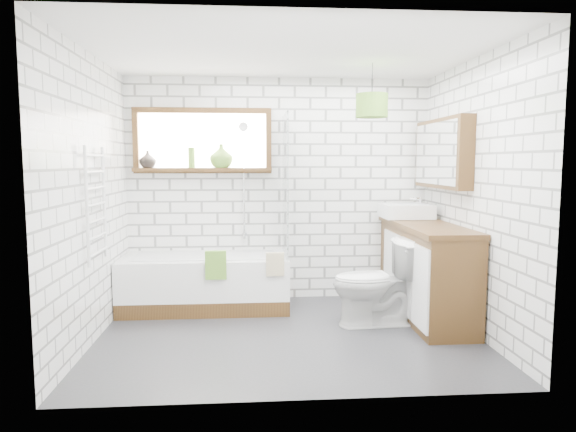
{
  "coord_description": "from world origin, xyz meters",
  "views": [
    {
      "loc": [
        -0.34,
        -4.52,
        1.56
      ],
      "look_at": [
        0.02,
        0.25,
        1.06
      ],
      "focal_mm": 32.0,
      "sensor_mm": 36.0,
      "label": 1
    }
  ],
  "objects": [
    {
      "name": "floor",
      "position": [
        0.0,
        0.0,
        -0.01
      ],
      "size": [
        3.4,
        2.6,
        0.01
      ],
      "primitive_type": "cube",
      "color": "#27272B",
      "rests_on": "ground"
    },
    {
      "name": "ceiling",
      "position": [
        0.0,
        0.0,
        2.5
      ],
      "size": [
        3.4,
        2.6,
        0.01
      ],
      "primitive_type": "cube",
      "color": "white",
      "rests_on": "ground"
    },
    {
      "name": "wall_back",
      "position": [
        0.0,
        1.3,
        1.25
      ],
      "size": [
        3.4,
        0.01,
        2.5
      ],
      "primitive_type": "cube",
      "color": "white",
      "rests_on": "ground"
    },
    {
      "name": "wall_front",
      "position": [
        0.0,
        -1.3,
        1.25
      ],
      "size": [
        3.4,
        0.01,
        2.5
      ],
      "primitive_type": "cube",
      "color": "white",
      "rests_on": "ground"
    },
    {
      "name": "wall_left",
      "position": [
        -1.7,
        0.0,
        1.25
      ],
      "size": [
        0.01,
        2.6,
        2.5
      ],
      "primitive_type": "cube",
      "color": "white",
      "rests_on": "ground"
    },
    {
      "name": "wall_right",
      "position": [
        1.7,
        0.0,
        1.25
      ],
      "size": [
        0.01,
        2.6,
        2.5
      ],
      "primitive_type": "cube",
      "color": "white",
      "rests_on": "ground"
    },
    {
      "name": "window",
      "position": [
        -0.85,
        1.26,
        1.8
      ],
      "size": [
        1.52,
        0.16,
        0.68
      ],
      "primitive_type": "cube",
      "color": "#39230F",
      "rests_on": "wall_back"
    },
    {
      "name": "towel_radiator",
      "position": [
        -1.66,
        0.0,
        1.2
      ],
      "size": [
        0.06,
        0.52,
        1.0
      ],
      "primitive_type": "cube",
      "color": "white",
      "rests_on": "wall_left"
    },
    {
      "name": "mirror_cabinet",
      "position": [
        1.62,
        0.6,
        1.65
      ],
      "size": [
        0.16,
        1.2,
        0.7
      ],
      "primitive_type": "cube",
      "color": "#39230F",
      "rests_on": "wall_right"
    },
    {
      "name": "shower_riser",
      "position": [
        -0.4,
        1.26,
        1.35
      ],
      "size": [
        0.02,
        0.02,
        1.3
      ],
      "primitive_type": "cylinder",
      "color": "silver",
      "rests_on": "wall_back"
    },
    {
      "name": "bathtub",
      "position": [
        -0.81,
        0.91,
        0.28
      ],
      "size": [
        1.75,
        0.77,
        0.57
      ],
      "primitive_type": "cube",
      "color": "white",
      "rests_on": "floor"
    },
    {
      "name": "shower_screen",
      "position": [
        0.04,
        0.91,
        1.32
      ],
      "size": [
        0.02,
        0.72,
        1.5
      ],
      "primitive_type": "cube",
      "color": "white",
      "rests_on": "bathtub"
    },
    {
      "name": "towel_green",
      "position": [
        -0.68,
        0.53,
        0.55
      ],
      "size": [
        0.21,
        0.06,
        0.28
      ],
      "primitive_type": "cube",
      "color": "#598F2B",
      "rests_on": "bathtub"
    },
    {
      "name": "towel_beige",
      "position": [
        -0.09,
        0.53,
        0.55
      ],
      "size": [
        0.18,
        0.05,
        0.24
      ],
      "primitive_type": "cube",
      "color": "#C0B385",
      "rests_on": "bathtub"
    },
    {
      "name": "vanity",
      "position": [
        1.43,
        0.45,
        0.48
      ],
      "size": [
        0.54,
        1.67,
        0.96
      ],
      "primitive_type": "cube",
      "color": "#39230F",
      "rests_on": "floor"
    },
    {
      "name": "basin",
      "position": [
        1.37,
        0.95,
        1.03
      ],
      "size": [
        0.52,
        0.46,
        0.15
      ],
      "primitive_type": "cube",
      "color": "white",
      "rests_on": "vanity"
    },
    {
      "name": "tap",
      "position": [
        1.53,
        0.95,
        1.09
      ],
      "size": [
        0.04,
        0.04,
        0.17
      ],
      "primitive_type": "cylinder",
      "rotation": [
        0.0,
        0.0,
        -0.18
      ],
      "color": "silver",
      "rests_on": "vanity"
    },
    {
      "name": "toilet",
      "position": [
        0.86,
        0.22,
        0.42
      ],
      "size": [
        0.52,
        0.85,
        0.83
      ],
      "primitive_type": "imported",
      "rotation": [
        0.0,
        0.0,
        -1.5
      ],
      "color": "white",
      "rests_on": "floor"
    },
    {
      "name": "vase_olive",
      "position": [
        -0.65,
        1.23,
        1.61
      ],
      "size": [
        0.28,
        0.28,
        0.26
      ],
      "primitive_type": "imported",
      "rotation": [
        0.0,
        0.0,
        0.13
      ],
      "color": "#60942D",
      "rests_on": "window"
    },
    {
      "name": "vase_dark",
      "position": [
        -1.45,
        1.23,
        1.57
      ],
      "size": [
        0.24,
        0.24,
        0.19
      ],
      "primitive_type": "imported",
      "rotation": [
        0.0,
        0.0,
        -0.43
      ],
      "color": "black",
      "rests_on": "window"
    },
    {
      "name": "bottle",
      "position": [
        -0.97,
        1.23,
        1.59
      ],
      "size": [
        0.08,
        0.08,
        0.22
      ],
      "primitive_type": "cylinder",
      "rotation": [
        0.0,
        0.0,
        0.16
      ],
      "color": "#60942D",
      "rests_on": "window"
    },
    {
      "name": "pendant",
      "position": [
        0.83,
        0.38,
        2.1
      ],
      "size": [
        0.3,
        0.3,
        0.22
      ],
      "primitive_type": "cylinder",
      "color": "#598F2B",
      "rests_on": "ceiling"
    }
  ]
}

